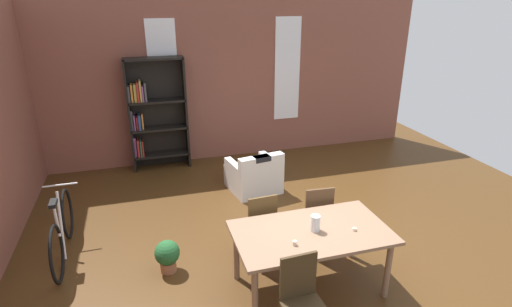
# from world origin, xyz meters

# --- Properties ---
(ground_plane) EXTENTS (9.87, 9.87, 0.00)m
(ground_plane) POSITION_xyz_m (0.00, 0.00, 0.00)
(ground_plane) COLOR #4A2E14
(back_wall_brick) EXTENTS (8.22, 0.12, 3.25)m
(back_wall_brick) POSITION_xyz_m (0.00, 3.85, 1.62)
(back_wall_brick) COLOR brown
(back_wall_brick) RESTS_ON ground
(window_pane_0) EXTENTS (0.55, 0.02, 2.11)m
(window_pane_0) POSITION_xyz_m (-1.26, 3.78, 1.79)
(window_pane_0) COLOR white
(window_pane_1) EXTENTS (0.55, 0.02, 2.11)m
(window_pane_1) POSITION_xyz_m (1.26, 3.78, 1.79)
(window_pane_1) COLOR white
(dining_table) EXTENTS (1.76, 0.99, 0.77)m
(dining_table) POSITION_xyz_m (-0.06, -0.59, 0.69)
(dining_table) COLOR #87664E
(dining_table) RESTS_ON ground
(vase_on_table) EXTENTS (0.11, 0.11, 0.19)m
(vase_on_table) POSITION_xyz_m (-0.02, -0.59, 0.87)
(vase_on_table) COLOR silver
(vase_on_table) RESTS_ON dining_table
(tealight_candle_0) EXTENTS (0.04, 0.04, 0.03)m
(tealight_candle_0) POSITION_xyz_m (0.41, -0.72, 0.79)
(tealight_candle_0) COLOR silver
(tealight_candle_0) RESTS_ON dining_table
(tealight_candle_1) EXTENTS (0.04, 0.04, 0.05)m
(tealight_candle_1) POSITION_xyz_m (-0.34, -0.79, 0.80)
(tealight_candle_1) COLOR silver
(tealight_candle_1) RESTS_ON dining_table
(dining_chair_far_right) EXTENTS (0.42, 0.42, 0.95)m
(dining_chair_far_right) POSITION_xyz_m (0.33, 0.13, 0.51)
(dining_chair_far_right) COLOR #503723
(dining_chair_far_right) RESTS_ON ground
(dining_chair_near_left) EXTENTS (0.42, 0.42, 0.95)m
(dining_chair_near_left) POSITION_xyz_m (-0.46, -1.31, 0.51)
(dining_chair_near_left) COLOR #3A2A17
(dining_chair_near_left) RESTS_ON ground
(dining_chair_far_left) EXTENTS (0.43, 0.43, 0.95)m
(dining_chair_far_left) POSITION_xyz_m (-0.45, 0.13, 0.51)
(dining_chair_far_left) COLOR #523C1F
(dining_chair_far_left) RESTS_ON ground
(bookshelf_tall) EXTENTS (1.10, 0.33, 2.17)m
(bookshelf_tall) POSITION_xyz_m (-1.53, 3.60, 1.11)
(bookshelf_tall) COLOR black
(bookshelf_tall) RESTS_ON ground
(armchair_white) EXTENTS (0.92, 0.92, 0.75)m
(armchair_white) POSITION_xyz_m (0.04, 2.04, 0.28)
(armchair_white) COLOR silver
(armchair_white) RESTS_ON ground
(bicycle_second) EXTENTS (0.44, 1.72, 0.90)m
(bicycle_second) POSITION_xyz_m (-2.91, 0.93, 0.36)
(bicycle_second) COLOR black
(bicycle_second) RESTS_ON ground
(potted_plant_by_shelf) EXTENTS (0.31, 0.31, 0.42)m
(potted_plant_by_shelf) POSITION_xyz_m (-1.63, 0.18, 0.24)
(potted_plant_by_shelf) COLOR #9E6042
(potted_plant_by_shelf) RESTS_ON ground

